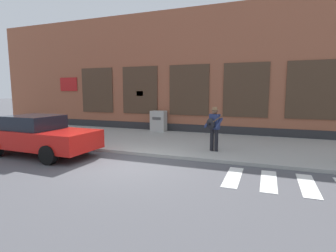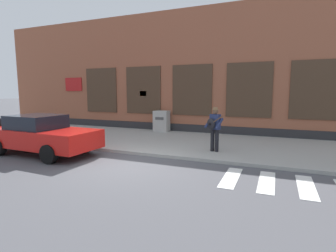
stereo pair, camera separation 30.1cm
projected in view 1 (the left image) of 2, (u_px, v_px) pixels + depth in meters
ground_plane at (128, 166)px, 8.68m from camera, size 160.00×160.00×0.00m
sidewalk at (172, 141)px, 12.56m from camera, size 28.00×5.69×0.12m
building_backdrop at (198, 74)px, 16.59m from camera, size 28.00×4.06×7.03m
crosswalk at (329, 188)px, 6.68m from camera, size 5.20×1.90×0.01m
red_car at (39, 135)px, 10.03m from camera, size 4.65×2.09×1.53m
busker at (214, 126)px, 10.15m from camera, size 0.72×0.65×1.72m
utility_box at (159, 121)px, 15.29m from camera, size 0.86×0.62×1.20m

